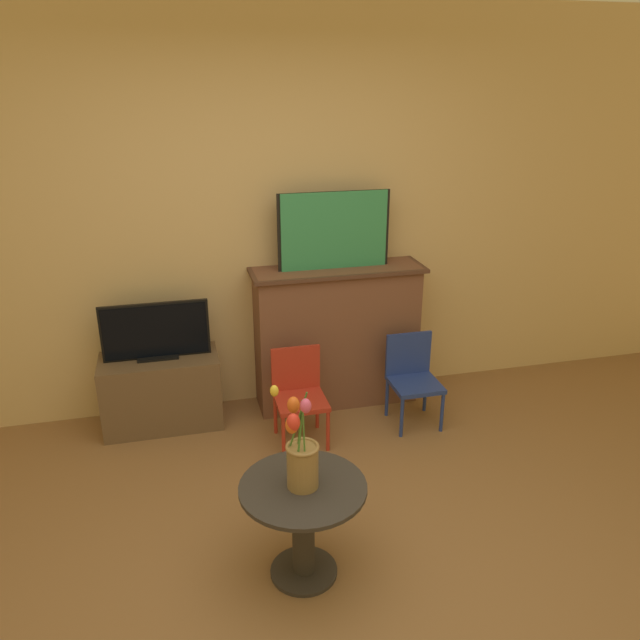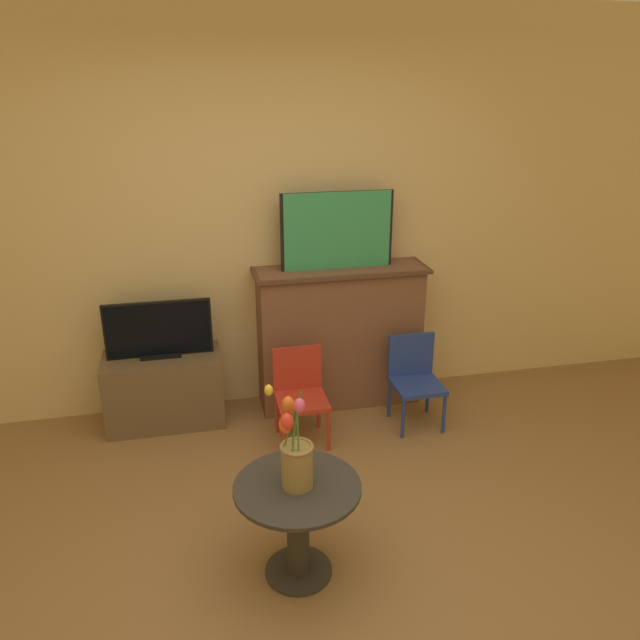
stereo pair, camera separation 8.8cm
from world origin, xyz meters
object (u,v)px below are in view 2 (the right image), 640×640
at_px(painting, 337,231).
at_px(vase_tulips, 295,455).
at_px(tv_monitor, 159,330).
at_px(chair_blue, 415,376).
at_px(chair_red, 300,390).

height_order(painting, vase_tulips, painting).
distance_m(painting, tv_monitor, 1.35).
height_order(painting, chair_blue, painting).
xyz_separation_m(painting, vase_tulips, (-0.59, -1.64, -0.61)).
relative_size(tv_monitor, chair_red, 1.13).
relative_size(painting, chair_blue, 1.25).
xyz_separation_m(painting, chair_blue, (0.45, -0.40, -0.93)).
bearing_deg(chair_blue, vase_tulips, -130.09).
bearing_deg(vase_tulips, tv_monitor, 111.27).
height_order(chair_blue, vase_tulips, vase_tulips).
distance_m(chair_red, chair_blue, 0.80).
distance_m(chair_blue, vase_tulips, 1.65).
xyz_separation_m(chair_red, vase_tulips, (-0.24, -1.19, 0.32)).
bearing_deg(vase_tulips, chair_blue, 49.91).
relative_size(chair_red, chair_blue, 1.00).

